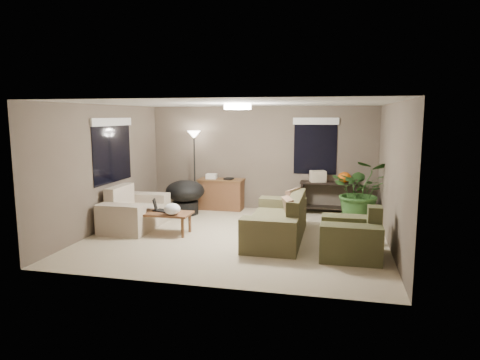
% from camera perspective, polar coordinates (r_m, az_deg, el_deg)
% --- Properties ---
extents(room_shell, '(5.50, 5.50, 5.50)m').
position_cam_1_polar(room_shell, '(8.01, -0.32, 1.21)').
color(room_shell, '#C0B08E').
rests_on(room_shell, ground).
extents(main_sofa, '(0.95, 2.20, 0.85)m').
position_cam_1_polar(main_sofa, '(8.01, 5.19, -5.80)').
color(main_sofa, '#4B472D').
rests_on(main_sofa, ground).
extents(throw_pillows, '(0.38, 1.40, 0.47)m').
position_cam_1_polar(throw_pillows, '(7.90, 7.06, -3.38)').
color(throw_pillows, '#8C7251').
rests_on(throw_pillows, main_sofa).
extents(loveseat, '(0.90, 1.60, 0.85)m').
position_cam_1_polar(loveseat, '(9.08, -13.97, -4.27)').
color(loveseat, beige).
rests_on(loveseat, ground).
extents(armchair, '(0.95, 1.00, 0.85)m').
position_cam_1_polar(armchair, '(7.24, 14.63, -7.58)').
color(armchair, '#494A2C').
rests_on(armchair, ground).
extents(coffee_table, '(1.00, 0.55, 0.42)m').
position_cam_1_polar(coffee_table, '(8.44, -9.89, -4.69)').
color(coffee_table, brown).
rests_on(coffee_table, ground).
extents(laptop, '(0.41, 0.31, 0.24)m').
position_cam_1_polar(laptop, '(8.57, -10.69, -3.68)').
color(laptop, black).
rests_on(laptop, coffee_table).
extents(plastic_bag, '(0.40, 0.38, 0.22)m').
position_cam_1_polar(plastic_bag, '(8.19, -9.03, -3.84)').
color(plastic_bag, white).
rests_on(plastic_bag, coffee_table).
extents(desk, '(1.10, 0.50, 0.75)m').
position_cam_1_polar(desk, '(10.47, -2.49, -1.88)').
color(desk, brown).
rests_on(desk, ground).
extents(desk_papers, '(0.69, 0.28, 0.12)m').
position_cam_1_polar(desk_papers, '(10.43, -3.35, 0.44)').
color(desk_papers, silver).
rests_on(desk_papers, desk).
extents(console_table, '(1.30, 0.40, 0.75)m').
position_cam_1_polar(console_table, '(10.17, 11.68, -2.02)').
color(console_table, black).
rests_on(console_table, ground).
extents(pumpkin, '(0.37, 0.37, 0.24)m').
position_cam_1_polar(pumpkin, '(10.10, 13.74, 0.34)').
color(pumpkin, orange).
rests_on(pumpkin, console_table).
extents(cardboard_box, '(0.41, 0.35, 0.26)m').
position_cam_1_polar(cardboard_box, '(10.11, 10.34, 0.49)').
color(cardboard_box, beige).
rests_on(cardboard_box, console_table).
extents(papasan_chair, '(1.17, 1.17, 0.80)m').
position_cam_1_polar(papasan_chair, '(10.01, -7.32, -1.92)').
color(papasan_chair, black).
rests_on(papasan_chair, ground).
extents(floor_lamp, '(0.32, 0.32, 1.91)m').
position_cam_1_polar(floor_lamp, '(10.48, -6.14, 4.82)').
color(floor_lamp, black).
rests_on(floor_lamp, ground).
extents(ceiling_fixture, '(0.50, 0.50, 0.10)m').
position_cam_1_polar(ceiling_fixture, '(7.94, -0.33, 9.75)').
color(ceiling_fixture, white).
rests_on(ceiling_fixture, room_shell).
extents(houseplant, '(1.22, 1.36, 1.06)m').
position_cam_1_polar(houseplant, '(9.52, 15.80, -2.33)').
color(houseplant, '#2D5923').
rests_on(houseplant, ground).
extents(cat_scratching_post, '(0.32, 0.32, 0.50)m').
position_cam_1_polar(cat_scratching_post, '(8.01, 16.82, -6.72)').
color(cat_scratching_post, tan).
rests_on(cat_scratching_post, ground).
extents(window_left, '(0.05, 1.56, 1.33)m').
position_cam_1_polar(window_left, '(9.24, -16.66, 5.16)').
color(window_left, black).
rests_on(window_left, room_shell).
extents(window_back, '(1.06, 0.05, 1.33)m').
position_cam_1_polar(window_back, '(10.23, 10.03, 5.71)').
color(window_back, black).
rests_on(window_back, room_shell).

